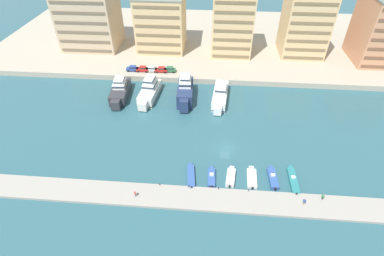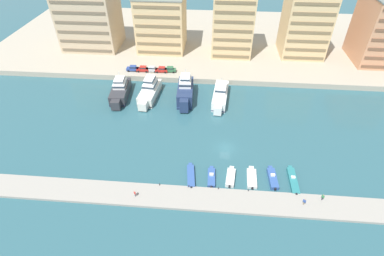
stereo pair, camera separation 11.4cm
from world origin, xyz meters
TOP-DOWN VIEW (x-y plane):
  - ground_plane at (0.00, 0.00)m, footprint 400.00×400.00m
  - quay_promenade at (0.00, 65.44)m, footprint 180.00×70.00m
  - pier_dock at (0.00, -16.16)m, footprint 120.00×5.86m
  - yacht_charcoal_far_left at (-31.98, 20.89)m, footprint 5.63×15.45m
  - yacht_ivory_left at (-22.97, 21.33)m, footprint 5.55×15.60m
  - yacht_navy_mid_left at (-12.08, 21.09)m, footprint 5.08×15.18m
  - yacht_white_center_left at (-1.60, 21.41)m, footprint 5.12×16.56m
  - motorboat_blue_far_left at (-7.71, -10.12)m, footprint 2.31×7.37m
  - motorboat_blue_left at (-3.15, -10.08)m, footprint 1.74×6.20m
  - motorboat_white_mid_left at (1.05, -9.89)m, footprint 2.33×5.97m
  - motorboat_white_center_left at (5.70, -9.55)m, footprint 2.22×6.54m
  - motorboat_blue_center at (10.21, -9.36)m, footprint 1.99×6.76m
  - motorboat_teal_center_right at (14.59, -9.57)m, footprint 1.64×8.26m
  - car_blue_far_left at (-31.16, 34.10)m, footprint 4.15×2.01m
  - car_red_left at (-27.72, 34.01)m, footprint 4.12×1.97m
  - car_silver_mid_left at (-24.79, 34.18)m, footprint 4.12×1.96m
  - car_red_center_left at (-21.38, 34.08)m, footprint 4.12×1.95m
  - car_green_center at (-18.63, 34.42)m, footprint 4.14×2.01m
  - apartment_block_far_left at (-50.80, 53.25)m, footprint 20.55×16.63m
  - apartment_block_left at (-24.09, 53.84)m, footprint 17.30×16.34m
  - apartment_block_mid_left at (1.79, 51.05)m, footprint 14.30×12.81m
  - apartment_block_center_left at (27.32, 53.22)m, footprint 15.22×15.22m
  - apartment_block_center at (52.30, 49.94)m, footprint 15.31×18.32m
  - pedestrian_near_edge at (19.44, -14.51)m, footprint 0.43×0.50m
  - pedestrian_mid_deck at (-18.62, -16.79)m, footprint 0.45×0.48m
  - pedestrian_far_side at (15.46, -16.01)m, footprint 0.52×0.45m
  - bollard_west at (-14.12, -13.48)m, footprint 0.20×0.20m
  - bollard_west_mid at (-7.87, -13.48)m, footprint 0.20×0.20m
  - bollard_east_mid at (-1.61, -13.48)m, footprint 0.20×0.20m
  - bollard_east at (4.65, -13.48)m, footprint 0.20×0.20m

SIDE VIEW (x-z plane):
  - ground_plane at x=0.00m, z-range 0.00..0.00m
  - pier_dock at x=0.00m, z-range 0.00..0.58m
  - motorboat_white_center_left at x=5.70m, z-range -0.18..0.94m
  - motorboat_blue_left at x=-3.15m, z-range -0.22..1.00m
  - motorboat_blue_far_left at x=-7.71m, z-range -0.02..0.84m
  - motorboat_teal_center_right at x=14.59m, z-range -0.17..1.01m
  - motorboat_blue_center at x=10.21m, z-range -0.21..1.22m
  - motorboat_white_mid_left at x=1.05m, z-range -0.16..1.24m
  - quay_promenade at x=0.00m, z-range 0.00..1.80m
  - bollard_west at x=-14.12m, z-range 0.60..1.21m
  - bollard_west_mid at x=-7.87m, z-range 0.60..1.21m
  - bollard_east_mid at x=-1.61m, z-range 0.60..1.21m
  - bollard_east at x=4.65m, z-range 0.60..1.21m
  - pedestrian_near_edge at x=19.44m, z-range 0.73..2.31m
  - pedestrian_mid_deck at x=-18.62m, z-range 0.73..2.33m
  - pedestrian_far_side at x=15.46m, z-range 0.73..2.37m
  - yacht_white_center_left at x=-1.60m, z-range -1.37..5.03m
  - yacht_charcoal_far_left at x=-31.98m, z-range -1.66..5.78m
  - yacht_ivory_left at x=-22.97m, z-range -1.80..6.11m
  - yacht_navy_mid_left at x=-12.08m, z-range -1.80..7.33m
  - car_blue_far_left at x=-31.16m, z-range 1.88..3.68m
  - car_red_left at x=-27.72m, z-range 1.88..3.68m
  - car_silver_mid_left at x=-24.79m, z-range 1.88..3.68m
  - car_red_center_left at x=-21.38m, z-range 1.88..3.68m
  - car_green_center at x=-18.63m, z-range 1.88..3.68m
  - apartment_block_left at x=-24.09m, z-range 0.86..22.38m
  - apartment_block_center at x=52.30m, z-range 0.86..24.76m
  - apartment_block_far_left at x=-50.80m, z-range 0.85..26.88m
  - apartment_block_center_left at x=27.32m, z-range 0.86..27.64m
  - apartment_block_mid_left at x=1.79m, z-range 0.88..27.79m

